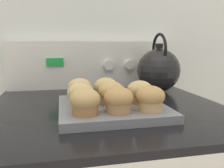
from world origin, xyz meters
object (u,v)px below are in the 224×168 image
at_px(muffin_pan, 111,108).
at_px(muffin_r2_c1, 106,88).
at_px(muffin_r0_c1, 118,100).
at_px(tea_kettle, 158,69).
at_px(muffin_r0_c2, 150,98).
at_px(muffin_r1_c1, 110,93).
at_px(muffin_r1_c0, 81,95).
at_px(muffin_r1_c2, 140,92).
at_px(muffin_r0_c0, 85,102).
at_px(muffin_r2_c0, 80,89).

relative_size(muffin_pan, muffin_r2_c1, 3.95).
xyz_separation_m(muffin_r0_c1, tea_kettle, (0.25, 0.33, 0.04)).
xyz_separation_m(muffin_r0_c1, muffin_r0_c2, (0.09, -0.00, 0.00)).
bearing_deg(tea_kettle, muffin_r1_c1, -135.20).
xyz_separation_m(muffin_r1_c0, muffin_r1_c2, (0.17, 0.00, 0.00)).
height_order(muffin_r2_c1, tea_kettle, tea_kettle).
bearing_deg(muffin_r0_c1, muffin_pan, 89.19).
bearing_deg(muffin_r0_c2, muffin_r0_c1, 179.09).
height_order(muffin_r0_c0, muffin_r1_c2, same).
bearing_deg(muffin_r0_c0, muffin_r1_c1, 46.76).
height_order(muffin_r0_c2, muffin_r2_c1, same).
relative_size(muffin_pan, muffin_r0_c1, 3.95).
distance_m(muffin_r1_c1, tea_kettle, 0.35).
bearing_deg(muffin_r2_c0, muffin_pan, -46.71).
bearing_deg(muffin_r1_c1, muffin_pan, -11.04).
bearing_deg(muffin_r1_c0, muffin_r2_c1, 45.29).
relative_size(muffin_r1_c1, muffin_r2_c1, 1.00).
xyz_separation_m(muffin_pan, muffin_r2_c0, (-0.08, 0.09, 0.04)).
bearing_deg(muffin_r2_c1, muffin_r1_c2, -44.41).
relative_size(muffin_r1_c2, muffin_r2_c1, 1.00).
bearing_deg(muffin_r1_c2, muffin_r0_c2, -91.00).
xyz_separation_m(muffin_r0_c1, muffin_r1_c0, (-0.08, 0.08, 0.00)).
bearing_deg(muffin_pan, tea_kettle, 45.09).
bearing_deg(muffin_r0_c0, muffin_pan, 45.87).
bearing_deg(muffin_r0_c2, muffin_r2_c0, 133.98).
height_order(muffin_r1_c0, muffin_r1_c2, same).
height_order(muffin_r1_c2, muffin_r2_c0, same).
xyz_separation_m(muffin_r0_c0, muffin_r0_c2, (0.17, -0.00, 0.00)).
height_order(muffin_r1_c0, muffin_r2_c1, same).
bearing_deg(muffin_r0_c2, muffin_r1_c1, 135.22).
height_order(muffin_r1_c1, muffin_r1_c2, same).
relative_size(muffin_r0_c0, muffin_r1_c0, 1.00).
distance_m(muffin_r0_c0, muffin_r0_c2, 0.17).
distance_m(muffin_r0_c1, muffin_r0_c2, 0.09).
bearing_deg(muffin_r1_c2, muffin_r0_c1, -135.43).
xyz_separation_m(muffin_r0_c2, tea_kettle, (0.16, 0.33, 0.04)).
relative_size(muffin_pan, muffin_r1_c1, 3.95).
xyz_separation_m(muffin_r0_c0, muffin_r0_c1, (0.08, 0.00, 0.00)).
bearing_deg(muffin_r2_c0, muffin_r0_c0, -90.15).
bearing_deg(muffin_r1_c0, muffin_r0_c2, -26.00).
relative_size(muffin_pan, muffin_r2_c0, 3.95).
bearing_deg(muffin_pan, muffin_r1_c2, 1.16).
height_order(muffin_r0_c2, muffin_r1_c0, same).
bearing_deg(muffin_pan, muffin_r0_c1, -90.81).
height_order(muffin_pan, muffin_r0_c1, muffin_r0_c1).
height_order(muffin_pan, muffin_r1_c1, muffin_r1_c1).
xyz_separation_m(muffin_pan, muffin_r0_c2, (0.08, -0.09, 0.04)).
xyz_separation_m(muffin_r0_c1, muffin_r1_c1, (-0.00, 0.08, 0.00)).
relative_size(muffin_r1_c0, muffin_r2_c1, 1.00).
relative_size(muffin_r1_c0, muffin_r1_c2, 1.00).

